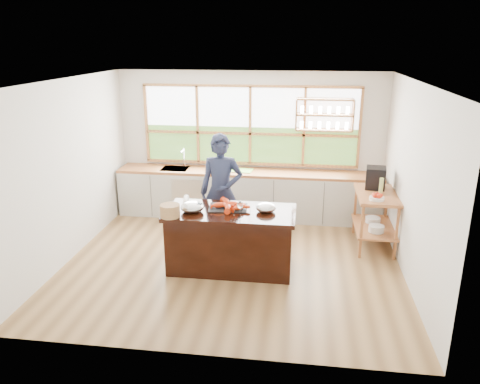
% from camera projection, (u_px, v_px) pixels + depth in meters
% --- Properties ---
extents(ground_plane, '(5.00, 5.00, 0.00)m').
position_uv_depth(ground_plane, '(233.00, 261.00, 7.15)').
color(ground_plane, '#997243').
extents(room_shell, '(5.02, 4.52, 2.71)m').
position_uv_depth(room_shell, '(239.00, 142.00, 7.09)').
color(room_shell, beige).
rests_on(room_shell, ground_plane).
extents(back_counter, '(4.90, 0.63, 0.90)m').
position_uv_depth(back_counter, '(247.00, 194.00, 8.84)').
color(back_counter, beige).
rests_on(back_counter, ground_plane).
extents(right_shelf_unit, '(0.62, 1.10, 0.90)m').
position_uv_depth(right_shelf_unit, '(375.00, 211.00, 7.52)').
color(right_shelf_unit, '#A15A2A').
rests_on(right_shelf_unit, ground_plane).
extents(island, '(1.85, 0.90, 0.90)m').
position_uv_depth(island, '(231.00, 239.00, 6.82)').
color(island, black).
rests_on(island, ground_plane).
extents(cook, '(0.69, 0.47, 1.86)m').
position_uv_depth(cook, '(221.00, 192.00, 7.41)').
color(cook, '#1D233C').
rests_on(cook, ground_plane).
extents(potted_plant, '(0.15, 0.12, 0.25)m').
position_uv_depth(potted_plant, '(219.00, 163.00, 8.79)').
color(potted_plant, slate).
rests_on(potted_plant, back_counter).
extents(cutting_board, '(0.43, 0.35, 0.01)m').
position_uv_depth(cutting_board, '(241.00, 170.00, 8.71)').
color(cutting_board, '#77CA49').
rests_on(cutting_board, back_counter).
extents(espresso_machine, '(0.35, 0.37, 0.35)m').
position_uv_depth(espresso_machine, '(375.00, 178.00, 7.65)').
color(espresso_machine, black).
rests_on(espresso_machine, right_shelf_unit).
extents(wine_bottle, '(0.08, 0.08, 0.26)m').
position_uv_depth(wine_bottle, '(381.00, 186.00, 7.37)').
color(wine_bottle, '#A4B059').
rests_on(wine_bottle, right_shelf_unit).
extents(fruit_bowl, '(0.22, 0.22, 0.11)m').
position_uv_depth(fruit_bowl, '(377.00, 197.00, 7.12)').
color(fruit_bowl, silver).
rests_on(fruit_bowl, right_shelf_unit).
extents(slate_board, '(0.58, 0.45, 0.02)m').
position_uv_depth(slate_board, '(228.00, 208.00, 6.78)').
color(slate_board, black).
rests_on(slate_board, island).
extents(lobster_pile, '(0.52, 0.48, 0.08)m').
position_uv_depth(lobster_pile, '(229.00, 205.00, 6.73)').
color(lobster_pile, '#E04A15').
rests_on(lobster_pile, slate_board).
extents(mixing_bowl_left, '(0.33, 0.33, 0.16)m').
position_uv_depth(mixing_bowl_left, '(192.00, 207.00, 6.63)').
color(mixing_bowl_left, silver).
rests_on(mixing_bowl_left, island).
extents(mixing_bowl_right, '(0.29, 0.29, 0.14)m').
position_uv_depth(mixing_bowl_right, '(266.00, 208.00, 6.63)').
color(mixing_bowl_right, silver).
rests_on(mixing_bowl_right, island).
extents(wine_glass, '(0.08, 0.08, 0.22)m').
position_uv_depth(wine_glass, '(240.00, 205.00, 6.42)').
color(wine_glass, white).
rests_on(wine_glass, island).
extents(wicker_basket, '(0.27, 0.27, 0.18)m').
position_uv_depth(wicker_basket, '(170.00, 211.00, 6.43)').
color(wicker_basket, '#A6824E').
rests_on(wicker_basket, island).
extents(parchment_roll, '(0.14, 0.31, 0.08)m').
position_uv_depth(parchment_roll, '(186.00, 200.00, 7.00)').
color(parchment_roll, white).
rests_on(parchment_roll, island).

